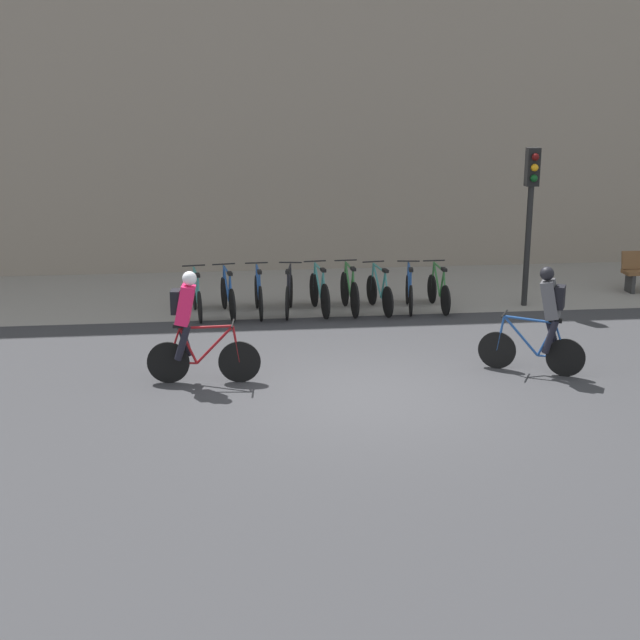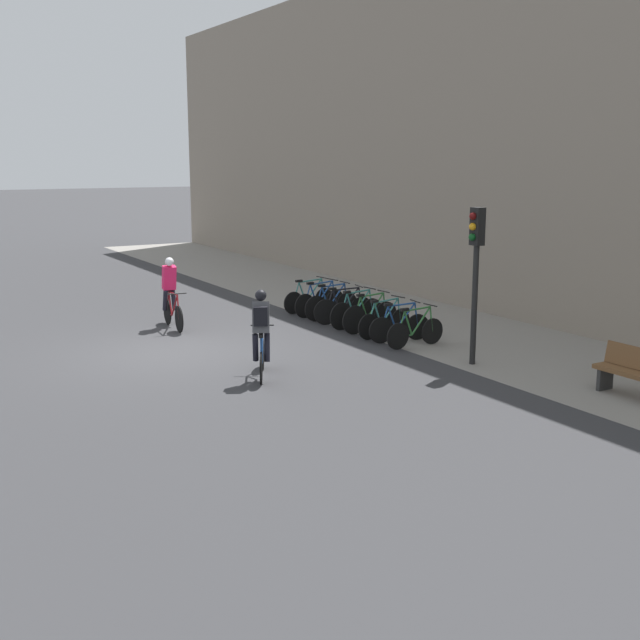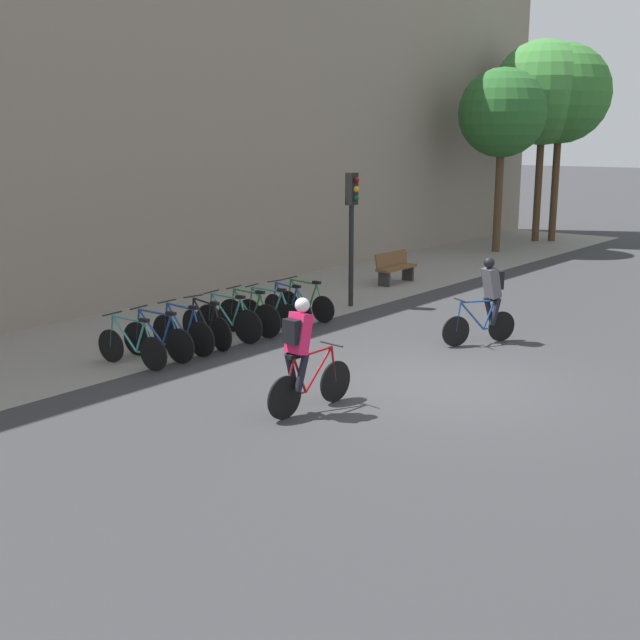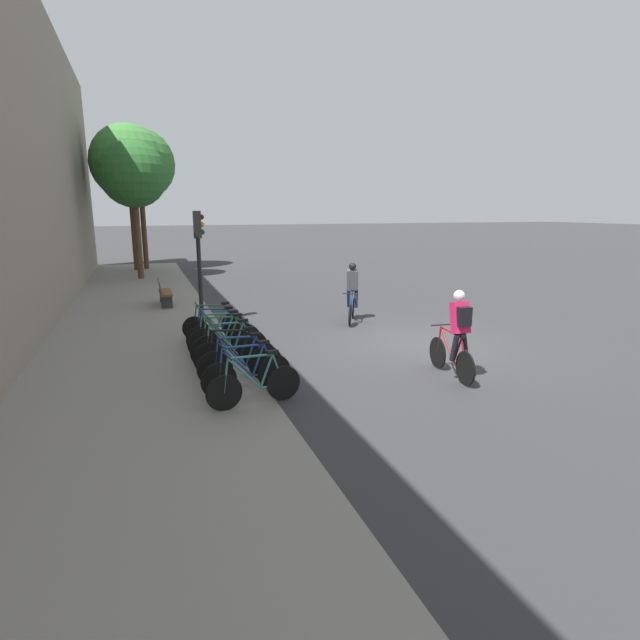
% 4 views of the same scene
% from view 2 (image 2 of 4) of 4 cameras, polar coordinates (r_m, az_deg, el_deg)
% --- Properties ---
extents(ground, '(200.00, 200.00, 0.00)m').
position_cam_2_polar(ground, '(17.95, -10.30, -2.26)').
color(ground, '#333335').
extents(kerb_strip, '(44.00, 4.50, 0.01)m').
position_cam_2_polar(kerb_strip, '(21.14, 7.13, -0.08)').
color(kerb_strip, gray).
rests_on(kerb_strip, ground).
extents(building_facade, '(44.00, 0.60, 9.96)m').
position_cam_2_polar(building_facade, '(22.38, 12.80, 13.17)').
color(building_facade, gray).
rests_on(building_facade, ground).
extents(cyclist_pink, '(1.75, 0.47, 1.77)m').
position_cam_2_polar(cyclist_pink, '(20.47, -10.60, 2.11)').
color(cyclist_pink, black).
rests_on(cyclist_pink, ground).
extents(cyclist_grey, '(1.52, 0.84, 1.75)m').
position_cam_2_polar(cyclist_grey, '(15.36, -4.20, -0.80)').
color(cyclist_grey, black).
rests_on(cyclist_grey, ground).
extents(parked_bike_0, '(0.46, 1.67, 0.94)m').
position_cam_2_polar(parked_bike_0, '(22.21, -0.80, 1.56)').
color(parked_bike_0, black).
rests_on(parked_bike_0, ground).
extents(parked_bike_1, '(0.46, 1.69, 0.96)m').
position_cam_2_polar(parked_bike_1, '(21.68, -0.01, 1.35)').
color(parked_bike_1, black).
rests_on(parked_bike_1, ground).
extents(parked_bike_2, '(0.46, 1.66, 0.97)m').
position_cam_2_polar(parked_bike_2, '(21.17, 0.83, 1.12)').
color(parked_bike_2, black).
rests_on(parked_bike_2, ground).
extents(parked_bike_3, '(0.46, 1.65, 0.97)m').
position_cam_2_polar(parked_bike_3, '(20.66, 1.70, 0.85)').
color(parked_bike_3, black).
rests_on(parked_bike_3, ground).
extents(parked_bike_4, '(0.46, 1.69, 0.98)m').
position_cam_2_polar(parked_bike_4, '(20.15, 2.62, 0.60)').
color(parked_bike_4, black).
rests_on(parked_bike_4, ground).
extents(parked_bike_5, '(0.46, 1.67, 0.99)m').
position_cam_2_polar(parked_bike_5, '(19.65, 3.59, 0.32)').
color(parked_bike_5, black).
rests_on(parked_bike_5, ground).
extents(parked_bike_6, '(0.46, 1.64, 0.94)m').
position_cam_2_polar(parked_bike_6, '(19.16, 4.60, -0.07)').
color(parked_bike_6, black).
rests_on(parked_bike_6, ground).
extents(parked_bike_7, '(0.46, 1.56, 0.94)m').
position_cam_2_polar(parked_bike_7, '(18.67, 5.66, -0.40)').
color(parked_bike_7, black).
rests_on(parked_bike_7, ground).
extents(parked_bike_8, '(0.46, 1.60, 0.94)m').
position_cam_2_polar(parked_bike_8, '(18.19, 6.79, -0.74)').
color(parked_bike_8, black).
rests_on(parked_bike_8, ground).
extents(traffic_light_pole, '(0.26, 0.30, 3.23)m').
position_cam_2_polar(traffic_light_pole, '(16.53, 11.02, 4.48)').
color(traffic_light_pole, black).
rests_on(traffic_light_pole, ground).
extents(bench, '(1.51, 0.44, 0.89)m').
position_cam_2_polar(bench, '(15.28, 21.52, -3.50)').
color(bench, brown).
rests_on(bench, ground).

